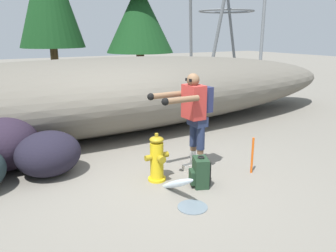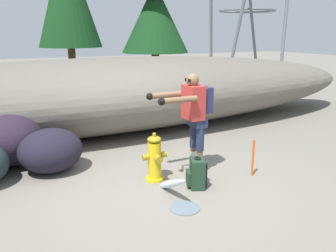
# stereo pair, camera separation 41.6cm
# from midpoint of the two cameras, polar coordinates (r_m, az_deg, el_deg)

# --- Properties ---
(ground_plane) EXTENTS (56.00, 56.00, 0.04)m
(ground_plane) POSITION_cam_midpoint_polar(r_m,az_deg,el_deg) (5.38, -2.39, -9.04)
(ground_plane) COLOR slate
(dirt_embankment) EXTENTS (14.38, 3.20, 1.68)m
(dirt_embankment) POSITION_cam_midpoint_polar(r_m,az_deg,el_deg) (7.88, -13.03, 5.08)
(dirt_embankment) COLOR #666056
(dirt_embankment) RESTS_ON ground_plane
(fire_hydrant) EXTENTS (0.39, 0.33, 0.76)m
(fire_hydrant) POSITION_cam_midpoint_polar(r_m,az_deg,el_deg) (5.18, -4.20, -5.64)
(fire_hydrant) COLOR gold
(fire_hydrant) RESTS_ON ground_plane
(hydrant_water_jet) EXTENTS (0.40, 1.06, 0.53)m
(hydrant_water_jet) POSITION_cam_midpoint_polar(r_m,az_deg,el_deg) (4.74, -0.72, -10.40)
(hydrant_water_jet) COLOR silver
(hydrant_water_jet) RESTS_ON ground_plane
(utility_worker) EXTENTS (0.98, 0.55, 1.62)m
(utility_worker) POSITION_cam_midpoint_polar(r_m,az_deg,el_deg) (5.30, 2.16, 2.53)
(utility_worker) COLOR beige
(utility_worker) RESTS_ON ground_plane
(spare_backpack) EXTENTS (0.35, 0.35, 0.47)m
(spare_backpack) POSITION_cam_midpoint_polar(r_m,az_deg,el_deg) (5.04, 3.10, -7.90)
(spare_backpack) COLOR #1E3823
(spare_backpack) RESTS_ON ground_plane
(boulder_large) EXTENTS (1.53, 1.53, 0.92)m
(boulder_large) POSITION_cam_midpoint_polar(r_m,az_deg,el_deg) (6.25, -27.65, -2.59)
(boulder_large) COLOR #271E2D
(boulder_large) RESTS_ON ground_plane
(boulder_mid) EXTENTS (1.11, 1.01, 0.72)m
(boulder_mid) POSITION_cam_midpoint_polar(r_m,az_deg,el_deg) (5.76, -21.59, -4.40)
(boulder_mid) COLOR black
(boulder_mid) RESTS_ON ground_plane
(pine_tree_center) EXTENTS (2.28, 2.28, 5.32)m
(pine_tree_center) POSITION_cam_midpoint_polar(r_m,az_deg,el_deg) (11.91, -5.98, 19.77)
(pine_tree_center) COLOR #47331E
(pine_tree_center) RESTS_ON ground_plane
(survey_stake) EXTENTS (0.04, 0.04, 0.60)m
(survey_stake) POSITION_cam_midpoint_polar(r_m,az_deg,el_deg) (5.57, 12.03, -4.93)
(survey_stake) COLOR #E55914
(survey_stake) RESTS_ON ground_plane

